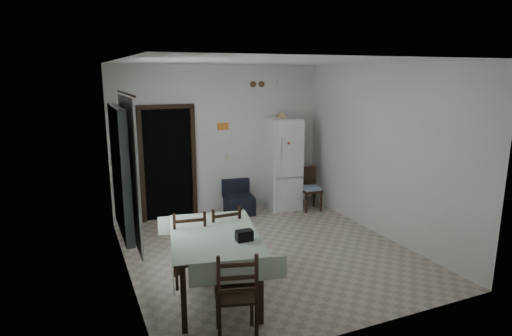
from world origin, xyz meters
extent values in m
plane|color=#B5A794|center=(0.00, 0.00, 0.00)|extent=(4.50, 4.50, 0.00)
cube|color=black|center=(-1.05, 2.46, 1.05)|extent=(0.90, 0.45, 2.10)
cube|color=black|center=(-1.54, 2.22, 1.05)|extent=(0.08, 0.10, 2.18)
cube|color=black|center=(-0.56, 2.22, 1.05)|extent=(0.08, 0.10, 2.18)
cube|color=black|center=(-1.05, 2.22, 2.14)|extent=(1.06, 0.10, 0.08)
cube|color=silver|center=(-2.15, -0.20, 1.55)|extent=(0.10, 1.20, 1.60)
cube|color=silver|center=(-2.04, -0.20, 1.55)|extent=(0.02, 1.45, 1.85)
cylinder|color=black|center=(-2.03, -0.20, 2.50)|extent=(0.02, 1.60, 0.02)
cube|color=white|center=(0.05, 2.24, 1.62)|extent=(0.28, 0.02, 0.40)
cube|color=orange|center=(0.05, 2.23, 1.72)|extent=(0.24, 0.01, 0.14)
cube|color=beige|center=(0.15, 2.24, 1.10)|extent=(0.08, 0.02, 0.12)
cylinder|color=brown|center=(0.70, 2.23, 2.52)|extent=(0.12, 0.03, 0.12)
cylinder|color=brown|center=(0.88, 2.23, 2.52)|extent=(0.12, 0.03, 0.12)
cube|color=white|center=(1.35, 2.21, 2.55)|extent=(0.25, 0.07, 0.09)
cone|color=tan|center=(1.16, 1.90, 1.95)|extent=(0.22, 0.22, 0.17)
cube|color=black|center=(-0.93, -1.30, 0.90)|extent=(0.20, 0.12, 0.13)
camera|label=1|loc=(-2.68, -5.62, 2.75)|focal=30.00mm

